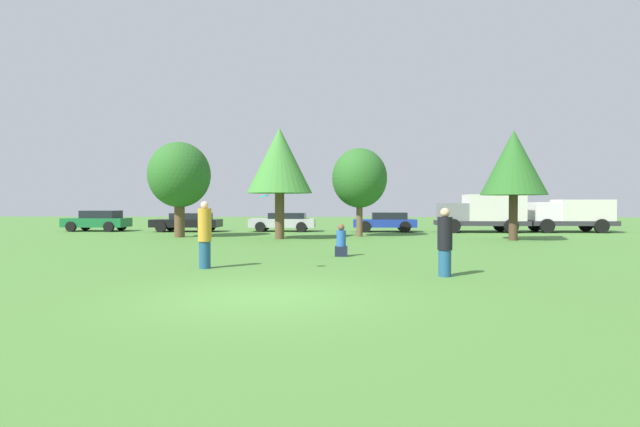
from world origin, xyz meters
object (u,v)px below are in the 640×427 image
object	(u,v)px
tree_3	(514,163)
parked_car_silver	(284,221)
tree_0	(179,175)
parked_car_black	(188,222)
person_thrower	(205,235)
delivery_truck_grey	(483,212)
person_catcher	(445,242)
bystander_sitting	(341,243)
parked_car_blue	(386,221)
delivery_truck_white	(570,214)
tree_2	(360,178)
tree_1	(280,161)
parked_car_green	(98,220)
frisbee	(264,196)

from	to	relation	value
tree_3	parked_car_silver	world-z (taller)	tree_3
tree_0	parked_car_black	distance (m)	6.14
person_thrower	delivery_truck_grey	world-z (taller)	delivery_truck_grey
tree_3	person_catcher	bearing A→B (deg)	-114.43
tree_3	parked_car_silver	size ratio (longest dim) A/B	1.28
parked_car_black	delivery_truck_grey	size ratio (longest dim) A/B	0.78
person_thrower	person_catcher	distance (m)	6.49
bystander_sitting	parked_car_blue	size ratio (longest dim) A/B	0.28
parked_car_blue	delivery_truck_white	world-z (taller)	delivery_truck_white
bystander_sitting	parked_car_black	distance (m)	17.96
parked_car_blue	tree_2	bearing A→B (deg)	69.73
parked_car_black	parked_car_silver	world-z (taller)	parked_car_silver
tree_3	parked_car_blue	world-z (taller)	tree_3
tree_1	parked_car_silver	bearing A→B (deg)	95.69
bystander_sitting	parked_car_silver	size ratio (longest dim) A/B	0.26
bystander_sitting	parked_car_green	world-z (taller)	parked_car_green
tree_3	parked_car_silver	bearing A→B (deg)	149.06
person_thrower	delivery_truck_white	distance (m)	26.19
bystander_sitting	tree_0	world-z (taller)	tree_0
parked_car_blue	parked_car_silver	bearing A→B (deg)	-0.62
tree_1	parked_car_silver	distance (m)	7.84
delivery_truck_grey	tree_1	bearing A→B (deg)	29.80
bystander_sitting	tree_1	world-z (taller)	tree_1
person_catcher	parked_car_blue	distance (m)	19.96
delivery_truck_grey	delivery_truck_white	bearing A→B (deg)	-176.97
tree_1	tree_2	size ratio (longest dim) A/B	1.17
person_catcher	bystander_sitting	size ratio (longest dim) A/B	1.54
tree_3	tree_1	bearing A→B (deg)	178.30
tree_3	delivery_truck_grey	bearing A→B (deg)	86.60
tree_1	tree_2	xyz separation A→B (m)	(4.14, 2.16, -0.78)
person_thrower	frisbee	xyz separation A→B (m)	(1.79, -0.67, 1.06)
tree_2	delivery_truck_white	bearing A→B (deg)	20.24
tree_0	delivery_truck_grey	world-z (taller)	tree_0
delivery_truck_grey	delivery_truck_white	size ratio (longest dim) A/B	1.08
tree_0	delivery_truck_grey	bearing A→B (deg)	18.11
tree_1	tree_2	world-z (taller)	tree_1
bystander_sitting	tree_1	xyz separation A→B (m)	(-3.27, 8.35, 3.53)
tree_1	person_thrower	bearing A→B (deg)	-92.32
frisbee	parked_car_blue	bearing A→B (deg)	76.62
person_catcher	frisbee	bearing A→B (deg)	4.03
person_catcher	bystander_sitting	distance (m)	5.35
person_catcher	tree_2	distance (m)	15.44
frisbee	parked_car_green	distance (m)	23.91
bystander_sitting	parked_car_green	distance (m)	22.14
parked_car_silver	parked_car_green	bearing A→B (deg)	2.07
parked_car_black	parked_car_blue	xyz separation A→B (m)	(12.83, 0.52, 0.02)
parked_car_black	person_thrower	bearing A→B (deg)	109.62
person_catcher	tree_3	world-z (taller)	tree_3
delivery_truck_grey	tree_2	bearing A→B (deg)	30.84
tree_0	parked_car_green	xyz separation A→B (m)	(-7.40, 5.58, -2.63)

